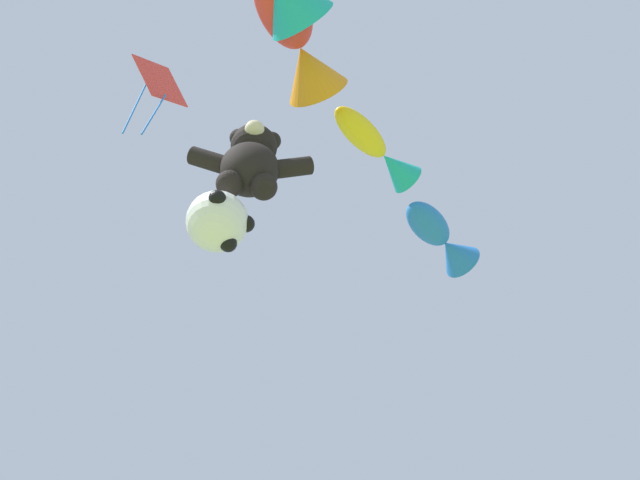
% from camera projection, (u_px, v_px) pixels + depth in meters
% --- Properties ---
extents(teddy_bear_kite, '(1.84, 0.81, 1.87)m').
position_uv_depth(teddy_bear_kite, '(251.00, 162.00, 10.33)').
color(teddy_bear_kite, black).
extents(soccer_ball_kite, '(0.89, 0.88, 0.82)m').
position_uv_depth(soccer_ball_kite, '(218.00, 222.00, 9.16)').
color(soccer_ball_kite, white).
extents(fish_kite_cobalt, '(1.59, 1.56, 0.72)m').
position_uv_depth(fish_kite_cobalt, '(441.00, 238.00, 12.63)').
color(fish_kite_cobalt, blue).
extents(fish_kite_goldfin, '(1.74, 1.61, 0.60)m').
position_uv_depth(fish_kite_goldfin, '(379.00, 150.00, 12.15)').
color(fish_kite_goldfin, yellow).
extents(fish_kite_crimson, '(1.79, 2.35, 1.01)m').
position_uv_depth(fish_kite_crimson, '(297.00, 38.00, 11.07)').
color(fish_kite_crimson, red).
extents(diamond_kite, '(1.01, 0.93, 3.10)m').
position_uv_depth(diamond_kite, '(158.00, 85.00, 12.82)').
color(diamond_kite, red).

